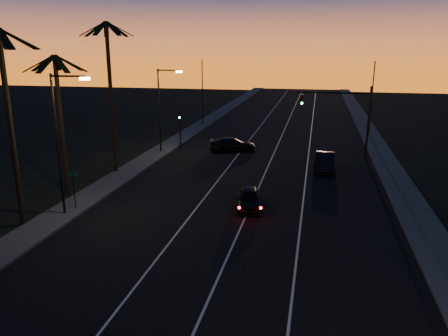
% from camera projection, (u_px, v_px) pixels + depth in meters
% --- Properties ---
extents(road, '(20.00, 170.00, 0.01)m').
position_uv_depth(road, '(255.00, 181.00, 35.46)').
color(road, black).
rests_on(road, ground).
extents(sidewalk_left, '(2.40, 170.00, 0.16)m').
position_uv_depth(sidewalk_left, '(127.00, 172.00, 37.70)').
color(sidewalk_left, '#3B3B38').
rests_on(sidewalk_left, ground).
extents(sidewalk_right, '(2.40, 170.00, 0.16)m').
position_uv_depth(sidewalk_right, '(401.00, 189.00, 33.17)').
color(sidewalk_right, '#3B3B38').
rests_on(sidewalk_right, ground).
extents(lane_stripe_left, '(0.12, 160.00, 0.01)m').
position_uv_depth(lane_stripe_left, '(219.00, 179.00, 36.06)').
color(lane_stripe_left, silver).
rests_on(lane_stripe_left, road).
extents(lane_stripe_mid, '(0.12, 160.00, 0.01)m').
position_uv_depth(lane_stripe_mid, '(261.00, 181.00, 35.35)').
color(lane_stripe_mid, silver).
rests_on(lane_stripe_mid, road).
extents(lane_stripe_right, '(0.12, 160.00, 0.01)m').
position_uv_depth(lane_stripe_right, '(305.00, 184.00, 34.64)').
color(lane_stripe_right, silver).
rests_on(lane_stripe_right, road).
extents(palm_near, '(4.25, 4.16, 11.53)m').
position_uv_depth(palm_near, '(8.00, 109.00, 24.81)').
color(palm_near, black).
rests_on(palm_near, ground).
extents(palm_mid, '(4.25, 4.16, 10.03)m').
position_uv_depth(palm_mid, '(60.00, 110.00, 30.81)').
color(palm_mid, black).
rests_on(palm_mid, ground).
extents(palm_far, '(4.25, 4.16, 12.53)m').
position_uv_depth(palm_far, '(110.00, 84.00, 35.90)').
color(palm_far, black).
rests_on(palm_far, ground).
extents(streetlight_left_near, '(2.55, 0.26, 9.00)m').
position_uv_depth(streetlight_left_near, '(61.00, 135.00, 26.78)').
color(streetlight_left_near, black).
rests_on(streetlight_left_near, ground).
extents(streetlight_left_far, '(2.55, 0.26, 8.50)m').
position_uv_depth(streetlight_left_far, '(162.00, 104.00, 43.82)').
color(streetlight_left_far, black).
rests_on(streetlight_left_far, ground).
extents(street_sign, '(0.70, 0.06, 2.60)m').
position_uv_depth(street_sign, '(74.00, 186.00, 28.71)').
color(street_sign, black).
rests_on(street_sign, ground).
extents(signal_mast, '(7.10, 0.41, 7.00)m').
position_uv_depth(signal_mast, '(344.00, 109.00, 42.17)').
color(signal_mast, black).
rests_on(signal_mast, ground).
extents(signal_post, '(0.28, 0.37, 4.20)m').
position_uv_depth(signal_post, '(180.00, 122.00, 46.02)').
color(signal_post, black).
rests_on(signal_post, ground).
extents(far_pole_left, '(0.14, 0.14, 9.00)m').
position_uv_depth(far_pole_left, '(202.00, 93.00, 60.06)').
color(far_pole_left, black).
rests_on(far_pole_left, ground).
extents(far_pole_right, '(0.14, 0.14, 9.00)m').
position_uv_depth(far_pole_right, '(372.00, 99.00, 52.79)').
color(far_pole_right, black).
rests_on(far_pole_right, ground).
extents(lead_car, '(2.30, 4.58, 1.34)m').
position_uv_depth(lead_car, '(249.00, 199.00, 29.33)').
color(lead_car, black).
rests_on(lead_car, road).
extents(right_car, '(1.92, 4.80, 1.55)m').
position_uv_depth(right_car, '(325.00, 162.00, 38.35)').
color(right_car, black).
rests_on(right_car, road).
extents(cross_car, '(5.30, 3.70, 1.43)m').
position_uv_depth(cross_car, '(232.00, 144.00, 45.59)').
color(cross_car, black).
rests_on(cross_car, road).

